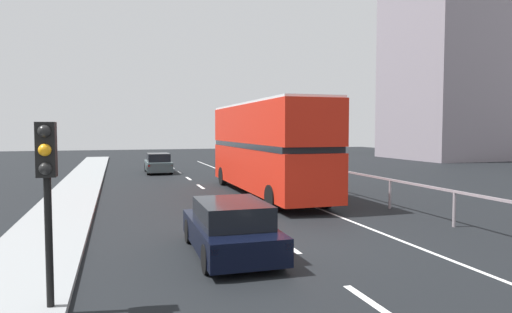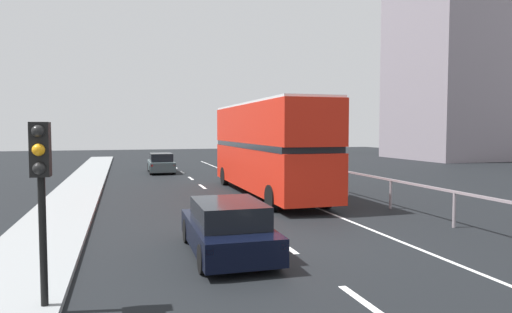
# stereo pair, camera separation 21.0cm
# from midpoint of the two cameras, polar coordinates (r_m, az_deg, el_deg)

# --- Properties ---
(ground_plane) EXTENTS (75.18, 120.00, 0.10)m
(ground_plane) POSITION_cam_midpoint_polar(r_m,az_deg,el_deg) (12.53, 3.64, -11.06)
(ground_plane) COLOR black
(near_sidewalk_kerb) EXTENTS (2.24, 80.00, 0.14)m
(near_sidewalk_kerb) POSITION_cam_midpoint_polar(r_m,az_deg,el_deg) (11.96, -26.44, -11.54)
(near_sidewalk_kerb) COLOR gray
(near_sidewalk_kerb) RESTS_ON ground
(lane_paint_markings) EXTENTS (3.35, 46.00, 0.01)m
(lane_paint_markings) POSITION_cam_midpoint_polar(r_m,az_deg,el_deg) (21.29, 0.58, -4.89)
(lane_paint_markings) COLOR silver
(lane_paint_markings) RESTS_ON ground
(bridge_side_railing) EXTENTS (0.10, 42.00, 1.17)m
(bridge_side_railing) POSITION_cam_midpoint_polar(r_m,az_deg,el_deg) (22.85, 9.74, -2.00)
(bridge_side_railing) COLOR gray
(bridge_side_railing) RESTS_ON ground
(distant_building_block) EXTENTS (18.54, 11.35, 19.25)m
(distant_building_block) POSITION_cam_midpoint_polar(r_m,az_deg,el_deg) (54.82, 26.95, 9.93)
(distant_building_block) COLOR gray
(distant_building_block) RESTS_ON ground
(double_decker_bus_red) EXTENTS (2.55, 11.37, 4.32)m
(double_decker_bus_red) POSITION_cam_midpoint_polar(r_m,az_deg,el_deg) (21.13, 1.69, 1.34)
(double_decker_bus_red) COLOR red
(double_decker_bus_red) RESTS_ON ground
(hatchback_car_near) EXTENTS (1.87, 4.20, 1.34)m
(hatchback_car_near) POSITION_cam_midpoint_polar(r_m,az_deg,el_deg) (11.26, -3.10, -9.09)
(hatchback_car_near) COLOR black
(hatchback_car_near) RESTS_ON ground
(traffic_signal_pole) EXTENTS (0.30, 0.42, 3.07)m
(traffic_signal_pole) POSITION_cam_midpoint_polar(r_m,az_deg,el_deg) (8.14, -24.97, -1.45)
(traffic_signal_pole) COLOR black
(traffic_signal_pole) RESTS_ON near_sidewalk_kerb
(sedan_car_ahead) EXTENTS (1.76, 4.14, 1.41)m
(sedan_car_ahead) POSITION_cam_midpoint_polar(r_m,az_deg,el_deg) (32.76, -11.76, -0.86)
(sedan_car_ahead) COLOR #3F5053
(sedan_car_ahead) RESTS_ON ground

